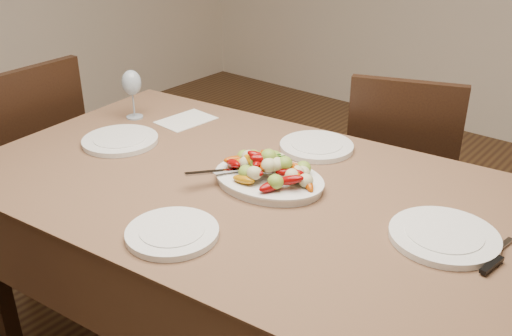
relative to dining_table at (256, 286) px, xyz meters
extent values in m
cube|color=brown|center=(0.00, 0.00, 0.00)|extent=(1.94, 1.24, 0.76)
ellipsoid|color=white|center=(0.02, 0.03, 0.39)|extent=(0.37, 0.29, 0.02)
cylinder|color=white|center=(-0.58, -0.05, 0.39)|extent=(0.27, 0.27, 0.02)
cylinder|color=white|center=(0.56, 0.08, 0.39)|extent=(0.28, 0.28, 0.02)
cylinder|color=white|center=(-0.01, 0.35, 0.39)|extent=(0.26, 0.26, 0.02)
cylinder|color=white|center=(0.01, -0.35, 0.39)|extent=(0.24, 0.24, 0.02)
cube|color=silver|center=(-0.56, 0.25, 0.38)|extent=(0.17, 0.22, 0.00)
camera|label=1|loc=(0.98, -1.18, 1.19)|focal=40.00mm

